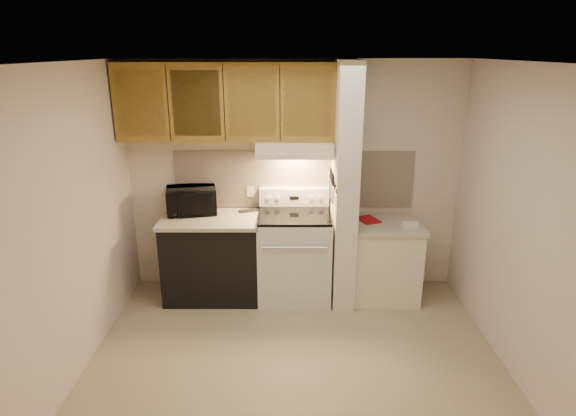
{
  "coord_description": "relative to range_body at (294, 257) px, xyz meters",
  "views": [
    {
      "loc": [
        -0.06,
        -3.59,
        2.59
      ],
      "look_at": [
        -0.07,
        0.75,
        1.15
      ],
      "focal_mm": 30.0,
      "sensor_mm": 36.0,
      "label": 1
    }
  ],
  "objects": [
    {
      "name": "knife_blade_d",
      "position": [
        0.38,
        0.01,
        0.76
      ],
      "size": [
        0.01,
        0.04,
        0.16
      ],
      "primitive_type": "cube",
      "color": "silver",
      "rests_on": "knife_strip"
    },
    {
      "name": "oven_handle",
      "position": [
        0.0,
        -0.35,
        0.26
      ],
      "size": [
        0.65,
        0.02,
        0.02
      ],
      "primitive_type": "cylinder",
      "rotation": [
        0.0,
        1.57,
        0.0
      ],
      "color": "silver",
      "rests_on": "range_body"
    },
    {
      "name": "upper_cabinets",
      "position": [
        -0.69,
        0.17,
        1.62
      ],
      "size": [
        2.18,
        0.33,
        0.77
      ],
      "primitive_type": "cube",
      "color": "olive",
      "rests_on": "wall_back"
    },
    {
      "name": "hood_lip",
      "position": [
        0.0,
        -0.08,
        1.12
      ],
      "size": [
        0.78,
        0.04,
        0.06
      ],
      "primitive_type": "cube",
      "color": "#F2ECCA",
      "rests_on": "range_hood"
    },
    {
      "name": "oven_window",
      "position": [
        0.0,
        -0.32,
        0.04
      ],
      "size": [
        0.5,
        0.01,
        0.3
      ],
      "primitive_type": "cube",
      "color": "black",
      "rests_on": "range_body"
    },
    {
      "name": "knife_handle_c",
      "position": [
        0.38,
        -0.06,
        0.91
      ],
      "size": [
        0.02,
        0.02,
        0.1
      ],
      "primitive_type": "cylinder",
      "color": "black",
      "rests_on": "knife_strip"
    },
    {
      "name": "teal_jar",
      "position": [
        -1.23,
        0.23,
        0.5
      ],
      "size": [
        0.11,
        0.11,
        0.1
      ],
      "primitive_type": "cylinder",
      "rotation": [
        0.0,
        0.0,
        0.41
      ],
      "color": "#1F585F",
      "rests_on": "left_countertop"
    },
    {
      "name": "cab_gap_c",
      "position": [
        -0.14,
        0.01,
        1.62
      ],
      "size": [
        0.01,
        0.01,
        0.73
      ],
      "primitive_type": "cube",
      "color": "black",
      "rests_on": "upper_cabinets"
    },
    {
      "name": "range_body",
      "position": [
        0.0,
        0.0,
        0.0
      ],
      "size": [
        0.76,
        0.65,
        0.92
      ],
      "primitive_type": "cube",
      "color": "silver",
      "rests_on": "floor"
    },
    {
      "name": "knife_handle_b",
      "position": [
        0.38,
        -0.12,
        0.91
      ],
      "size": [
        0.02,
        0.02,
        0.1
      ],
      "primitive_type": "cylinder",
      "color": "black",
      "rests_on": "knife_strip"
    },
    {
      "name": "cab_door_d",
      "position": [
        0.13,
        0.01,
        1.62
      ],
      "size": [
        0.46,
        0.01,
        0.63
      ],
      "primitive_type": "cube",
      "color": "olive",
      "rests_on": "upper_cabinets"
    },
    {
      "name": "partition_pillar",
      "position": [
        0.51,
        -0.01,
        0.79
      ],
      "size": [
        0.22,
        0.7,
        2.5
      ],
      "primitive_type": "cube",
      "color": "silver",
      "rests_on": "floor"
    },
    {
      "name": "range_knob_right_inner",
      "position": [
        0.18,
        0.24,
        0.59
      ],
      "size": [
        0.05,
        0.02,
        0.05
      ],
      "primitive_type": "cylinder",
      "rotation": [
        1.57,
        0.0,
        0.0
      ],
      "color": "silver",
      "rests_on": "range_backguard"
    },
    {
      "name": "spoon_rest",
      "position": [
        -0.48,
        0.21,
        0.46
      ],
      "size": [
        0.25,
        0.15,
        0.02
      ],
      "primitive_type": "cube",
      "rotation": [
        0.0,
        0.0,
        0.36
      ],
      "color": "black",
      "rests_on": "left_countertop"
    },
    {
      "name": "cab_door_c",
      "position": [
        -0.42,
        0.01,
        1.62
      ],
      "size": [
        0.46,
        0.01,
        0.63
      ],
      "primitive_type": "cube",
      "color": "olive",
      "rests_on": "upper_cabinets"
    },
    {
      "name": "microwave",
      "position": [
        -1.1,
        0.15,
        0.59
      ],
      "size": [
        0.58,
        0.45,
        0.29
      ],
      "primitive_type": "imported",
      "rotation": [
        0.0,
        0.0,
        0.21
      ],
      "color": "black",
      "rests_on": "left_countertop"
    },
    {
      "name": "range_knob_right_outer",
      "position": [
        0.28,
        0.24,
        0.59
      ],
      "size": [
        0.05,
        0.02,
        0.05
      ],
      "primitive_type": "cylinder",
      "rotation": [
        1.57,
        0.0,
        0.0
      ],
      "color": "silver",
      "rests_on": "range_backguard"
    },
    {
      "name": "floor",
      "position": [
        0.0,
        -1.16,
        -0.46
      ],
      "size": [
        3.6,
        3.6,
        0.0
      ],
      "primitive_type": "plane",
      "color": "tan",
      "rests_on": "ground"
    },
    {
      "name": "range_display",
      "position": [
        0.0,
        0.24,
        0.59
      ],
      "size": [
        0.1,
        0.01,
        0.04
      ],
      "primitive_type": "cube",
      "color": "black",
      "rests_on": "range_backguard"
    },
    {
      "name": "knife_strip",
      "position": [
        0.39,
        -0.06,
        0.86
      ],
      "size": [
        0.02,
        0.42,
        0.04
      ],
      "primitive_type": "cube",
      "color": "black",
      "rests_on": "partition_pillar"
    },
    {
      "name": "knife_blade_e",
      "position": [
        0.38,
        0.11,
        0.75
      ],
      "size": [
        0.01,
        0.04,
        0.18
      ],
      "primitive_type": "cube",
      "color": "silver",
      "rests_on": "knife_strip"
    },
    {
      "name": "red_folder",
      "position": [
        0.79,
        0.09,
        0.39
      ],
      "size": [
        0.28,
        0.32,
        0.01
      ],
      "primitive_type": "cube",
      "rotation": [
        0.0,
        0.0,
        0.37
      ],
      "color": "#A41015",
      "rests_on": "right_countertop"
    },
    {
      "name": "knife_handle_d",
      "position": [
        0.38,
        0.02,
        0.91
      ],
      "size": [
        0.02,
        0.02,
        0.1
      ],
      "primitive_type": "cylinder",
      "color": "black",
      "rests_on": "knife_strip"
    },
    {
      "name": "right_countertop",
      "position": [
        0.97,
        -0.01,
        0.37
      ],
      "size": [
        0.74,
        0.64,
        0.04
      ],
      "primitive_type": "cube",
      "color": "beige",
      "rests_on": "right_cab_base"
    },
    {
      "name": "outlet",
      "position": [
        -0.48,
        0.32,
        0.64
      ],
      "size": [
        0.08,
        0.01,
        0.12
      ],
      "primitive_type": "cube",
      "color": "#F2ECCA",
      "rests_on": "backsplash"
    },
    {
      "name": "left_countertop",
      "position": [
        -0.88,
        0.01,
        0.43
      ],
      "size": [
        1.04,
        0.67,
        0.04
      ],
      "primitive_type": "cube",
      "color": "beige",
      "rests_on": "dishwasher_front"
    },
    {
      "name": "cab_gap_b",
      "position": [
        -0.69,
        0.01,
        1.62
      ],
      "size": [
        0.01,
        0.01,
        0.73
      ],
      "primitive_type": "cube",
      "color": "black",
      "rests_on": "upper_cabinets"
    },
    {
      "name": "wall_back",
      "position": [
        0.0,
        0.34,
        0.79
      ],
      "size": [
        3.6,
        2.5,
        0.02
      ],
      "primitive_type": "cube",
      "rotation": [
        1.57,
        0.0,
        0.0
      ],
      "color": "beige",
      "rests_on": "floor"
    },
    {
      "name": "right_cab_base",
      "position": [
        0.97,
        -0.01,
        -0.06
      ],
      "size": [
        0.7,
        0.6,
        0.81
      ],
      "primitive_type": "cube",
      "color": "#F2ECCA",
      "rests_on": "floor"
    },
    {
      "name": "range_knob_left_outer",
      "position": [
        -0.28,
        0.24,
        0.59
      ],
      "size": [
        0.05,
        0.02,
        0.05
      ],
      "primitive_type": "cylinder",
      "rotation": [
        1.57,
        0.0,
        0.0
      ],
      "color": "silver",
      "rests_on": "range_backguard"
    },
    {
      "name": "knife_blade_c",
      "position": [
        0.38,
        -0.04,
        0.74
      ],
      "size": [
        0.01,
        0.04,
        0.2
      ],
      "primitive_type": "cube",
      "color": "silver",
      "rests_on": "knife_strip"
    },
    {
      "name": "range_backguard",
      "position": [
        0.0,
        0.28,
        0.59
      ],
      "size": [
        0.76,
        0.08,
        0.2
      ],
      "primitive_type": "cube",
      "color": "silver",
      "rests_on": "range_body"
    },
    {
      "name": "white_box",
      "position": [
        1.19,
        -0.11,
        0.41
      ],
      "size": [
        0.16,
        0.12,
        0.04
      ],
      "primitive_type": "cube",
      "rotation": [
        0.0,
        0.0,
        0.07
      ],
      "color": "white",
      "rests_on": "right_countertop"
    },
    {
      "name": "knife_handle_e",
      "position": [
        0.38,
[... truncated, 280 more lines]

